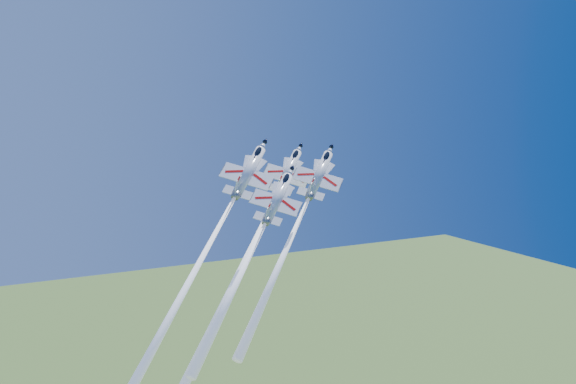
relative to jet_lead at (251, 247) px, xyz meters
name	(u,v)px	position (x,y,z in m)	size (l,w,h in m)	color
jet_lead	(251,247)	(0.00, 0.00, 0.00)	(29.18, 31.34, 38.86)	white
jet_left	(199,263)	(-10.26, -2.44, -1.13)	(32.92, 35.44, 43.94)	white
jet_right	(294,232)	(6.28, -3.66, 2.70)	(25.33, 26.49, 32.78)	white
jet_slot	(251,252)	(-2.60, -5.89, 0.57)	(23.28, 24.10, 29.79)	white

